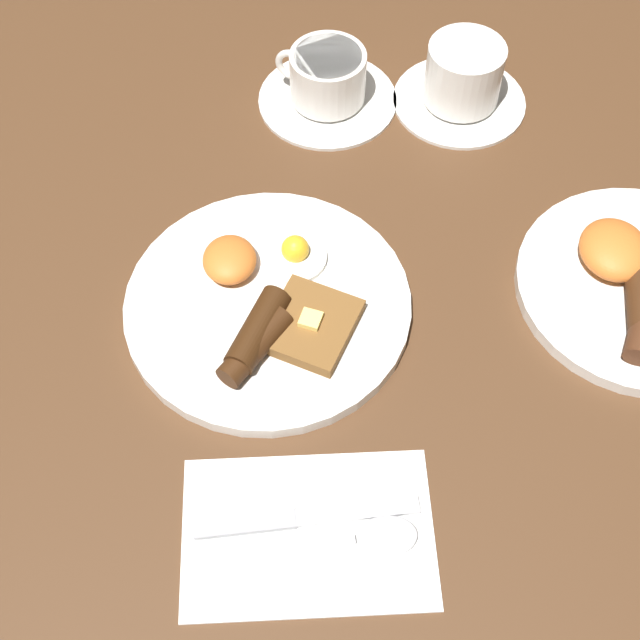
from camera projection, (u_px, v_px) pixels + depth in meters
The scene contains 8 objects.
ground_plane at pixel (268, 310), 0.90m from camera, with size 3.00×3.00×0.00m, color #4C301C.
breakfast_plate_near at pixel (268, 305), 0.88m from camera, with size 0.29×0.29×0.04m.
breakfast_plate_far at pixel (638, 283), 0.90m from camera, with size 0.25×0.25×0.05m.
teacup_near at pixel (327, 83), 1.04m from camera, with size 0.16×0.16×0.07m.
teacup_far at pixel (463, 79), 1.03m from camera, with size 0.16×0.16×0.08m.
napkin at pixel (308, 532), 0.77m from camera, with size 0.14×0.22×0.01m, color white.
knife at pixel (294, 519), 0.77m from camera, with size 0.03×0.20×0.01m.
spoon at pixel (366, 538), 0.76m from camera, with size 0.04×0.19×0.01m.
Camera 1 is at (0.50, 0.02, 0.74)m, focal length 50.00 mm.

